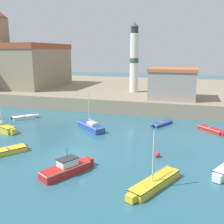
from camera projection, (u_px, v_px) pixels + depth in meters
The scene contains 14 objects.
ground_plane at pixel (72, 156), 26.30m from camera, with size 200.00×200.00×0.00m, color #2D667A.
quay_seawall at pixel (142, 91), 61.90m from camera, with size 120.00×40.00×2.33m, color gray.
dinghy_red_1 at pixel (211, 129), 34.39m from camera, with size 3.46×3.39×0.58m.
dinghy_yellow_2 at pixel (6, 151), 26.94m from camera, with size 3.35×4.17×0.61m.
sailboat_blue_3 at pixel (90, 126), 35.16m from camera, with size 5.06×4.39×5.15m.
motorboat_red_4 at pixel (67, 168), 22.51m from camera, with size 3.40×5.00×2.30m.
sailboat_yellow_5 at pixel (1, 127), 34.76m from camera, with size 5.91×3.04×5.33m.
dinghy_white_6 at pixel (25, 117), 40.88m from camera, with size 3.44×3.76×0.56m.
sailboat_yellow_7 at pixel (154, 183), 20.28m from camera, with size 3.52×5.86×4.64m.
dinghy_blue_8 at pixel (162, 123), 37.35m from camera, with size 2.76×4.04×0.55m.
mooring_buoy at pixel (158, 155), 26.05m from camera, with size 0.52×0.52×0.52m, color red.
church at pixel (30, 63), 60.13m from camera, with size 14.82×17.50×17.27m.
lighthouse at pixel (134, 59), 51.14m from camera, with size 1.72×1.72×13.31m.
harbor_shed_near_wharf at pixel (173, 83), 44.87m from camera, with size 8.05×6.95×5.18m.
Camera 1 is at (11.00, -22.38, 10.30)m, focal length 42.00 mm.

